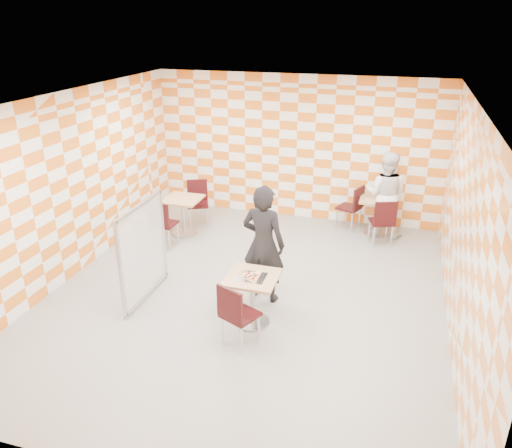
{
  "coord_description": "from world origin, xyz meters",
  "views": [
    {
      "loc": [
        2.08,
        -6.46,
        4.1
      ],
      "look_at": [
        0.1,
        0.2,
        1.15
      ],
      "focal_mm": 35.0,
      "sensor_mm": 36.0,
      "label": 1
    }
  ],
  "objects_px": {
    "chair_empty_far": "(198,199)",
    "man_dark": "(263,244)",
    "main_table": "(252,292)",
    "partition": "(143,251)",
    "empty_table": "(183,210)",
    "chair_main_front": "(235,312)",
    "soda_bottle": "(386,193)",
    "chair_second_side": "(353,204)",
    "man_white": "(385,194)",
    "chair_second_front": "(383,219)",
    "second_table": "(377,209)",
    "chair_empty_near": "(162,221)",
    "sport_bottle": "(374,191)"
  },
  "relations": [
    {
      "from": "chair_second_side",
      "to": "chair_empty_near",
      "type": "xyz_separation_m",
      "value": [
        -3.31,
        -1.9,
        0.0
      ]
    },
    {
      "from": "second_table",
      "to": "chair_second_front",
      "type": "bearing_deg",
      "value": -76.13
    },
    {
      "from": "chair_main_front",
      "to": "partition",
      "type": "bearing_deg",
      "value": 155.22
    },
    {
      "from": "chair_second_side",
      "to": "chair_empty_far",
      "type": "distance_m",
      "value": 3.19
    },
    {
      "from": "second_table",
      "to": "chair_empty_far",
      "type": "relative_size",
      "value": 0.81
    },
    {
      "from": "partition",
      "to": "empty_table",
      "type": "bearing_deg",
      "value": 100.57
    },
    {
      "from": "empty_table",
      "to": "chair_second_front",
      "type": "bearing_deg",
      "value": 8.12
    },
    {
      "from": "sport_bottle",
      "to": "partition",
      "type": "bearing_deg",
      "value": -130.35
    },
    {
      "from": "soda_bottle",
      "to": "main_table",
      "type": "bearing_deg",
      "value": -112.79
    },
    {
      "from": "chair_empty_near",
      "to": "partition",
      "type": "bearing_deg",
      "value": -71.84
    },
    {
      "from": "second_table",
      "to": "sport_bottle",
      "type": "xyz_separation_m",
      "value": [
        -0.11,
        0.15,
        0.33
      ]
    },
    {
      "from": "empty_table",
      "to": "chair_empty_far",
      "type": "relative_size",
      "value": 0.81
    },
    {
      "from": "empty_table",
      "to": "chair_empty_far",
      "type": "distance_m",
      "value": 0.59
    },
    {
      "from": "chair_empty_far",
      "to": "man_dark",
      "type": "bearing_deg",
      "value": -49.63
    },
    {
      "from": "second_table",
      "to": "empty_table",
      "type": "relative_size",
      "value": 1.0
    },
    {
      "from": "chair_main_front",
      "to": "chair_second_front",
      "type": "xyz_separation_m",
      "value": [
        1.64,
        3.75,
        0.0
      ]
    },
    {
      "from": "chair_main_front",
      "to": "soda_bottle",
      "type": "relative_size",
      "value": 4.02
    },
    {
      "from": "chair_empty_near",
      "to": "empty_table",
      "type": "bearing_deg",
      "value": 81.64
    },
    {
      "from": "empty_table",
      "to": "man_dark",
      "type": "height_order",
      "value": "man_dark"
    },
    {
      "from": "chair_main_front",
      "to": "chair_empty_near",
      "type": "bearing_deg",
      "value": 132.56
    },
    {
      "from": "man_white",
      "to": "sport_bottle",
      "type": "bearing_deg",
      "value": -25.83
    },
    {
      "from": "chair_empty_near",
      "to": "soda_bottle",
      "type": "bearing_deg",
      "value": 25.52
    },
    {
      "from": "second_table",
      "to": "chair_empty_far",
      "type": "height_order",
      "value": "chair_empty_far"
    },
    {
      "from": "partition",
      "to": "soda_bottle",
      "type": "distance_m",
      "value": 4.89
    },
    {
      "from": "chair_second_front",
      "to": "man_white",
      "type": "xyz_separation_m",
      "value": [
        -0.03,
        0.58,
        0.3
      ]
    },
    {
      "from": "chair_second_side",
      "to": "soda_bottle",
      "type": "bearing_deg",
      "value": -2.83
    },
    {
      "from": "chair_second_front",
      "to": "empty_table",
      "type": "bearing_deg",
      "value": -171.88
    },
    {
      "from": "empty_table",
      "to": "partition",
      "type": "height_order",
      "value": "partition"
    },
    {
      "from": "partition",
      "to": "man_dark",
      "type": "relative_size",
      "value": 0.84
    },
    {
      "from": "chair_empty_far",
      "to": "man_white",
      "type": "relative_size",
      "value": 0.55
    },
    {
      "from": "empty_table",
      "to": "man_white",
      "type": "distance_m",
      "value": 3.98
    },
    {
      "from": "main_table",
      "to": "chair_empty_far",
      "type": "xyz_separation_m",
      "value": [
        -2.16,
        3.2,
        0.04
      ]
    },
    {
      "from": "empty_table",
      "to": "soda_bottle",
      "type": "relative_size",
      "value": 3.26
    },
    {
      "from": "partition",
      "to": "man_white",
      "type": "distance_m",
      "value": 4.87
    },
    {
      "from": "chair_empty_far",
      "to": "soda_bottle",
      "type": "bearing_deg",
      "value": 8.53
    },
    {
      "from": "chair_main_front",
      "to": "chair_empty_far",
      "type": "height_order",
      "value": "same"
    },
    {
      "from": "main_table",
      "to": "sport_bottle",
      "type": "distance_m",
      "value": 4.12
    },
    {
      "from": "main_table",
      "to": "chair_second_front",
      "type": "distance_m",
      "value": 3.54
    },
    {
      "from": "main_table",
      "to": "sport_bottle",
      "type": "xyz_separation_m",
      "value": [
        1.35,
        3.88,
        0.33
      ]
    },
    {
      "from": "main_table",
      "to": "partition",
      "type": "bearing_deg",
      "value": 173.54
    },
    {
      "from": "sport_bottle",
      "to": "soda_bottle",
      "type": "height_order",
      "value": "soda_bottle"
    },
    {
      "from": "empty_table",
      "to": "man_white",
      "type": "xyz_separation_m",
      "value": [
        3.8,
        1.13,
        0.34
      ]
    },
    {
      "from": "chair_empty_far",
      "to": "partition",
      "type": "height_order",
      "value": "partition"
    },
    {
      "from": "empty_table",
      "to": "soda_bottle",
      "type": "distance_m",
      "value": 3.99
    },
    {
      "from": "chair_empty_near",
      "to": "man_dark",
      "type": "bearing_deg",
      "value": -27.4
    },
    {
      "from": "chair_second_side",
      "to": "chair_main_front",
      "type": "bearing_deg",
      "value": -103.11
    },
    {
      "from": "chair_empty_near",
      "to": "man_white",
      "type": "relative_size",
      "value": 0.55
    },
    {
      "from": "chair_second_side",
      "to": "man_white",
      "type": "relative_size",
      "value": 0.55
    },
    {
      "from": "empty_table",
      "to": "partition",
      "type": "bearing_deg",
      "value": -79.43
    },
    {
      "from": "second_table",
      "to": "chair_empty_far",
      "type": "distance_m",
      "value": 3.66
    }
  ]
}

